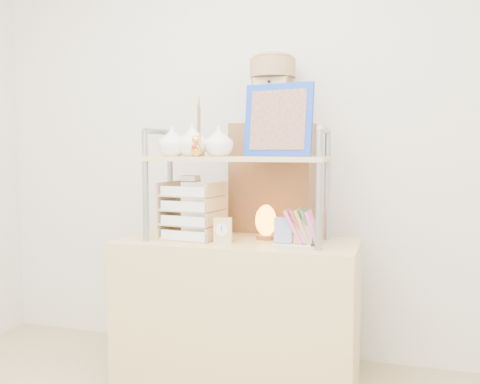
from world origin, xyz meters
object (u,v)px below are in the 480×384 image
(cabinet, at_px, (273,244))
(desk, at_px, (237,313))
(letter_tray, at_px, (191,213))
(salt_lamp, at_px, (266,222))

(cabinet, bearing_deg, desk, -104.08)
(letter_tray, relative_size, salt_lamp, 1.84)
(desk, height_order, salt_lamp, salt_lamp)
(desk, relative_size, letter_tray, 3.70)
(desk, distance_m, salt_lamp, 0.49)
(cabinet, xyz_separation_m, salt_lamp, (0.03, -0.29, 0.16))
(letter_tray, distance_m, salt_lamp, 0.39)
(salt_lamp, bearing_deg, letter_tray, -166.04)
(desk, xyz_separation_m, salt_lamp, (0.13, 0.08, 0.46))
(cabinet, xyz_separation_m, letter_tray, (-0.34, -0.38, 0.20))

